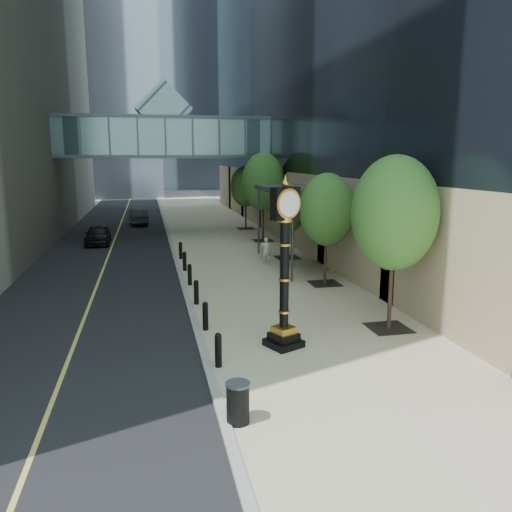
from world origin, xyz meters
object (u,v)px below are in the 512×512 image
Objects in this scene: trash_bin at (238,404)px; pedestrian at (266,251)px; car_far at (138,217)px; street_clock at (284,277)px; car_near at (98,234)px.

pedestrian reaches higher than trash_bin.
pedestrian is 0.36× the size of car_far.
street_clock reaches higher than car_near.
pedestrian is at bearing 105.73° from car_far.
street_clock reaches higher than trash_bin.
trash_bin is 0.59× the size of pedestrian.
pedestrian reaches higher than car_far.
street_clock reaches higher than pedestrian.
car_far is at bearing 74.58° from car_near.
car_far is at bearing 94.24° from trash_bin.
car_near is at bearing 70.60° from car_far.
car_near is 10.44m from car_far.
street_clock is at bearing 97.37° from pedestrian.
car_far is (2.62, 10.11, 0.01)m from car_near.
car_near is at bearing -24.80° from pedestrian.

